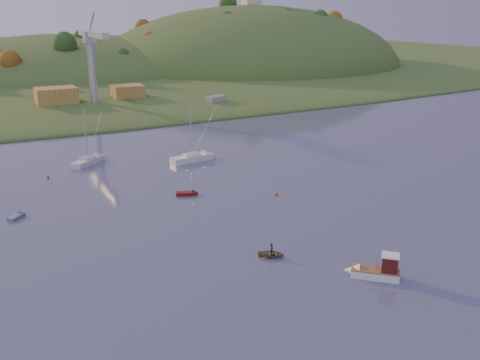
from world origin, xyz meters
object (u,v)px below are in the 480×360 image
fishing_boat (372,270)px  canoe (272,254)px  sailboat_far (192,158)px  grey_dinghy (19,215)px  red_tender (190,193)px  sailboat_near (88,161)px

fishing_boat → canoe: size_ratio=1.79×
sailboat_far → grey_dinghy: (-33.36, -15.49, -0.52)m
canoe → grey_dinghy: (-25.45, 27.98, -0.10)m
canoe → red_tender: red_tender is taller
sailboat_near → red_tender: (10.50, -25.63, -0.44)m
sailboat_far → red_tender: size_ratio=3.02×
sailboat_near → fishing_boat: bearing=-113.2°
red_tender → grey_dinghy: (-25.46, 2.70, -0.03)m
sailboat_near → grey_dinghy: sailboat_near is taller
grey_dinghy → red_tender: bearing=-49.9°
grey_dinghy → sailboat_near: bearing=13.0°
canoe → red_tender: bearing=33.1°
red_tender → sailboat_far: bearing=87.4°
grey_dinghy → fishing_boat: bearing=-92.8°
sailboat_far → canoe: bearing=-108.3°
fishing_boat → grey_dinghy: (-32.66, 37.54, -0.63)m
sailboat_far → grey_dinghy: sailboat_far is taller
canoe → grey_dinghy: grey_dinghy is taller
sailboat_far → grey_dinghy: 36.79m
canoe → grey_dinghy: 37.82m
red_tender → fishing_boat: bearing=-57.5°
sailboat_far → canoe: size_ratio=3.64×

